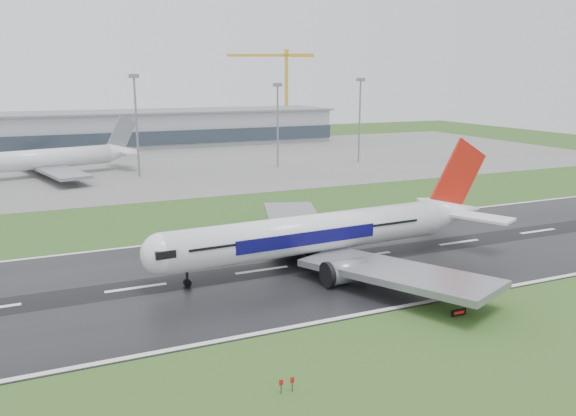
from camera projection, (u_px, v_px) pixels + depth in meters
name	position (u px, v px, depth m)	size (l,w,h in m)	color
ground	(136.00, 288.00, 85.05)	(520.00, 520.00, 0.00)	#2C4F1D
runway	(136.00, 288.00, 85.04)	(400.00, 45.00, 0.10)	black
apron	(76.00, 169.00, 196.64)	(400.00, 130.00, 0.08)	slate
terminal	(65.00, 132.00, 248.55)	(240.00, 36.00, 15.00)	#90939A
main_airliner	(335.00, 208.00, 94.53)	(63.92, 60.88, 18.87)	white
parked_airliner	(45.00, 148.00, 179.88)	(59.85, 55.72, 17.54)	silver
tower_crane	(286.00, 93.00, 302.36)	(45.36, 2.47, 44.74)	gold
runway_sign	(459.00, 313.00, 74.92)	(2.30, 0.26, 1.04)	black
floodmast_3	(137.00, 128.00, 177.74)	(0.64, 0.64, 30.38)	gray
floodmast_4	(278.00, 128.00, 196.61)	(0.64, 0.64, 27.53)	gray
floodmast_5	(360.00, 122.00, 209.12)	(0.64, 0.64, 29.19)	gray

